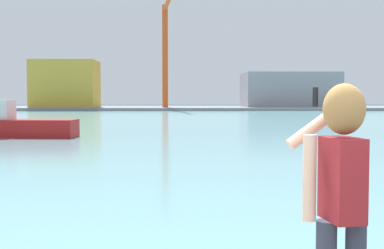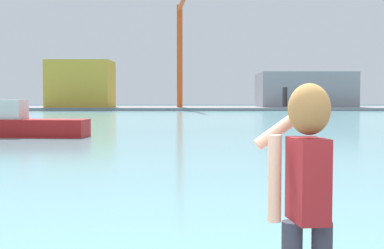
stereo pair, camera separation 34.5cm
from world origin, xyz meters
TOP-DOWN VIEW (x-y plane):
  - ground_plane at (0.00, 50.00)m, footprint 220.00×220.00m
  - harbor_water at (0.00, 52.00)m, footprint 140.00×100.00m
  - far_shore_dock at (0.00, 92.00)m, footprint 140.00×20.00m
  - person_photographer at (0.68, 0.24)m, footprint 0.53×0.55m
  - boat_moored at (-10.76, 26.23)m, footprint 8.25×2.47m
  - warehouse_left at (-21.12, 88.10)m, footprint 11.09×8.30m
  - warehouse_right at (19.53, 93.15)m, footprint 16.92×13.13m
  - port_crane at (-3.29, 85.09)m, footprint 2.14×13.11m

SIDE VIEW (x-z plane):
  - ground_plane at x=0.00m, z-range 0.00..0.00m
  - harbor_water at x=0.00m, z-range 0.00..0.02m
  - far_shore_dock at x=0.00m, z-range 0.00..0.52m
  - boat_moored at x=-10.76m, z-range -0.30..1.83m
  - person_photographer at x=0.68m, z-range 0.85..2.59m
  - warehouse_right at x=19.53m, z-range 0.52..6.79m
  - warehouse_left at x=-21.12m, z-range 0.52..8.74m
  - port_crane at x=-3.29m, z-range 2.61..20.39m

